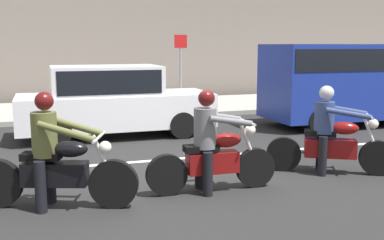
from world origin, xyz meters
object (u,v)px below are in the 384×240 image
at_px(motorcycle_with_rider_olive, 54,162).
at_px(parked_sedan_white, 112,100).
at_px(motorcycle_with_rider_gray, 211,150).
at_px(motorcycle_with_rider_denim_blue, 330,138).
at_px(street_sign_post, 181,63).
at_px(parked_van_cobalt_blue, 345,79).

height_order(motorcycle_with_rider_olive, parked_sedan_white, parked_sedan_white).
bearing_deg(motorcycle_with_rider_gray, parked_sedan_white, 99.08).
xyz_separation_m(motorcycle_with_rider_denim_blue, street_sign_post, (-0.16, 8.40, 1.00)).
relative_size(parked_sedan_white, street_sign_post, 1.90).
distance_m(parked_sedan_white, street_sign_post, 4.93).
height_order(parked_sedan_white, street_sign_post, street_sign_post).
bearing_deg(motorcycle_with_rider_gray, street_sign_post, 76.16).
xyz_separation_m(motorcycle_with_rider_denim_blue, motorcycle_with_rider_olive, (-4.60, -0.32, 0.02)).
height_order(motorcycle_with_rider_gray, motorcycle_with_rider_olive, motorcycle_with_rider_olive).
relative_size(motorcycle_with_rider_denim_blue, motorcycle_with_rider_olive, 0.90).
relative_size(motorcycle_with_rider_denim_blue, street_sign_post, 0.81).
bearing_deg(street_sign_post, motorcycle_with_rider_olive, -116.97).
bearing_deg(motorcycle_with_rider_olive, motorcycle_with_rider_denim_blue, 3.95).
bearing_deg(motorcycle_with_rider_olive, parked_van_cobalt_blue, 29.25).
bearing_deg(parked_van_cobalt_blue, motorcycle_with_rider_olive, -150.75).
distance_m(parked_sedan_white, parked_van_cobalt_blue, 6.37).
bearing_deg(motorcycle_with_rider_denim_blue, street_sign_post, 91.11).
xyz_separation_m(motorcycle_with_rider_gray, parked_sedan_white, (-0.77, 4.80, 0.25)).
relative_size(parked_van_cobalt_blue, street_sign_post, 1.80).
height_order(motorcycle_with_rider_denim_blue, motorcycle_with_rider_olive, motorcycle_with_rider_olive).
relative_size(motorcycle_with_rider_gray, motorcycle_with_rider_denim_blue, 1.04).
xyz_separation_m(motorcycle_with_rider_denim_blue, parked_van_cobalt_blue, (3.27, 4.09, 0.66)).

